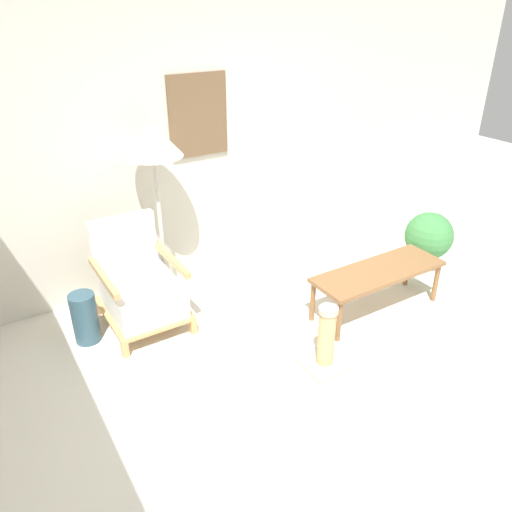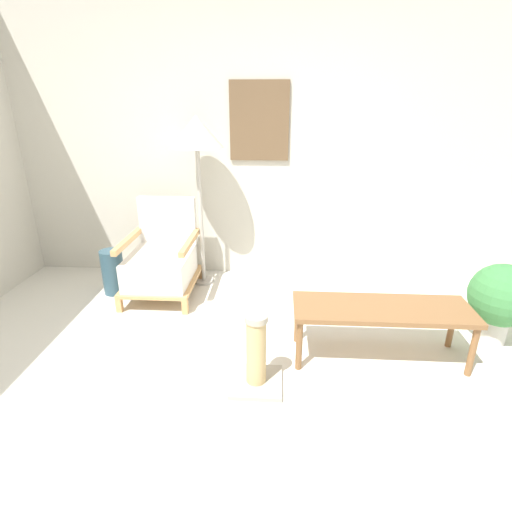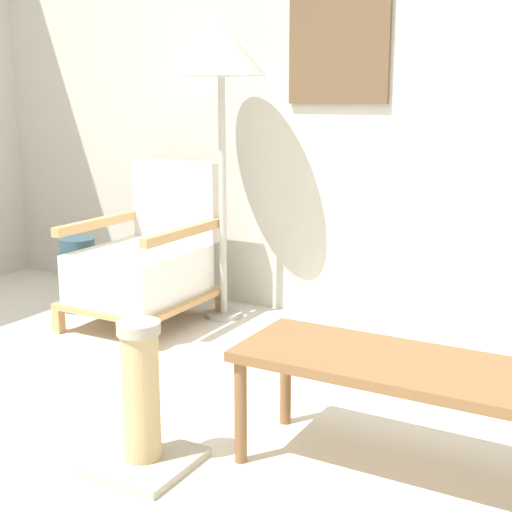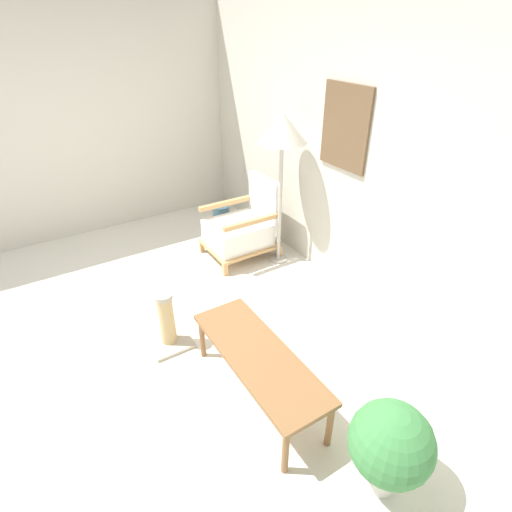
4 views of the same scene
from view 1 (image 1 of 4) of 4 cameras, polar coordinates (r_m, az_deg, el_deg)
The scene contains 8 objects.
ground_plane at distance 3.75m, azimuth 11.96°, elevation -14.75°, with size 14.00×14.00×0.00m, color silver.
wall_back at distance 4.75m, azimuth -5.28°, elevation 13.63°, with size 8.00×0.09×2.70m.
armchair at distance 4.27m, azimuth -13.14°, elevation -3.55°, with size 0.63×0.75×0.87m.
floor_lamp at distance 4.19m, azimuth -11.72°, elevation 12.33°, with size 0.49×0.49×1.61m.
coffee_table at distance 4.42m, azimuth 13.82°, elevation -2.05°, with size 1.22×0.42×0.41m.
vase at distance 4.23m, azimuth -18.97°, elevation -6.70°, with size 0.21×0.21×0.43m, color #2D4C5B.
potted_plant at distance 5.22m, azimuth 19.13°, elevation 2.04°, with size 0.47×0.47×0.62m.
scratching_post at distance 3.80m, azimuth 7.98°, elevation -9.85°, with size 0.34×0.34×0.51m.
Camera 1 is at (-2.07, -1.90, 2.50)m, focal length 35.00 mm.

